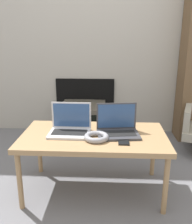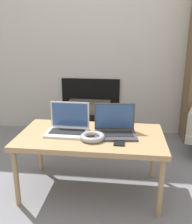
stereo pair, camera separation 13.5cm
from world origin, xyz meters
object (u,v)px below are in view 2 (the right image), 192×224
Objects in this scene: phone at (119,142)px; headphones at (93,137)px; laptop_right at (115,128)px; tv at (88,121)px; laptop_left at (68,126)px.

headphones is at bearing 171.07° from phone.
laptop_right is at bearing 104.13° from phone.
tv is at bearing 103.03° from laptop_right.
laptop_right is (0.35, -0.00, 0.00)m from laptop_left.
tv is at bearing 91.62° from laptop_left.
laptop_right is 0.16m from phone.
laptop_left is at bearing 158.74° from phone.
laptop_right is 1.09m from tv.
laptop_right is 1.86× the size of headphones.
laptop_right reaches higher than headphones.
headphones is 1.15m from tv.
tv is (-0.21, 1.10, -0.28)m from headphones.
phone is (0.19, -0.03, -0.01)m from headphones.
laptop_right is 0.19m from headphones.
phone is at bearing -8.93° from headphones.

